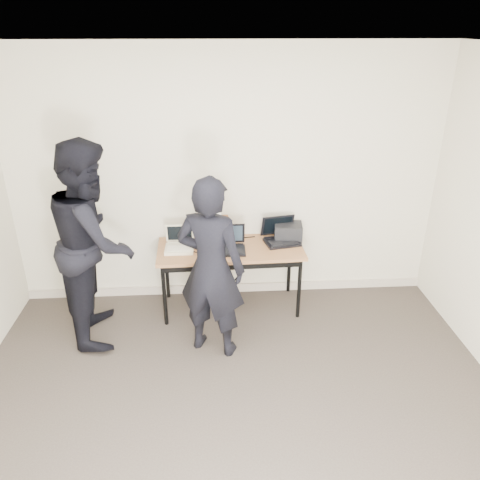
{
  "coord_description": "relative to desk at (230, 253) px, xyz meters",
  "views": [
    {
      "loc": [
        -0.16,
        -2.44,
        2.83
      ],
      "look_at": [
        0.1,
        1.6,
        0.95
      ],
      "focal_mm": 35.0,
      "sensor_mm": 36.0,
      "label": 1
    }
  ],
  "objects": [
    {
      "name": "room",
      "position": [
        -0.02,
        -1.91,
        0.69
      ],
      "size": [
        4.6,
        4.6,
        2.8
      ],
      "color": "#3C342D",
      "rests_on": "ground"
    },
    {
      "name": "desk",
      "position": [
        0.0,
        0.0,
        0.0
      ],
      "size": [
        1.52,
        0.7,
        0.72
      ],
      "rotation": [
        0.0,
        0.0,
        0.03
      ],
      "color": "#925E37",
      "rests_on": "ground"
    },
    {
      "name": "laptop_beige",
      "position": [
        -0.52,
        0.01,
        0.11
      ],
      "size": [
        0.29,
        0.29,
        0.23
      ],
      "rotation": [
        0.0,
        0.0,
        -0.01
      ],
      "color": "beige",
      "rests_on": "desk"
    },
    {
      "name": "laptop_center",
      "position": [
        -0.01,
        -0.03,
        0.12
      ],
      "size": [
        0.33,
        0.32,
        0.25
      ],
      "rotation": [
        0.0,
        0.0,
        -0.02
      ],
      "color": "black",
      "rests_on": "desk"
    },
    {
      "name": "laptop_right",
      "position": [
        0.54,
        0.13,
        0.12
      ],
      "size": [
        0.41,
        0.4,
        0.26
      ],
      "rotation": [
        0.0,
        0.0,
        0.19
      ],
      "color": "black",
      "rests_on": "desk"
    },
    {
      "name": "leather_satchel",
      "position": [
        -0.18,
        0.23,
        0.19
      ],
      "size": [
        0.38,
        0.22,
        0.25
      ],
      "rotation": [
        0.0,
        0.0,
        0.14
      ],
      "color": "brown",
      "rests_on": "desk"
    },
    {
      "name": "tissue",
      "position": [
        -0.15,
        0.23,
        0.34
      ],
      "size": [
        0.14,
        0.11,
        0.08
      ],
      "primitive_type": "ellipsoid",
      "rotation": [
        0.0,
        0.0,
        0.08
      ],
      "color": "white",
      "rests_on": "leather_satchel"
    },
    {
      "name": "equipment_box",
      "position": [
        0.63,
        0.19,
        0.14
      ],
      "size": [
        0.31,
        0.28,
        0.17
      ],
      "primitive_type": "cube",
      "rotation": [
        0.0,
        0.0,
        -0.11
      ],
      "color": "black",
      "rests_on": "desk"
    },
    {
      "name": "power_brick",
      "position": [
        -0.22,
        -0.17,
        0.07
      ],
      "size": [
        0.07,
        0.05,
        0.03
      ],
      "primitive_type": "cube",
      "rotation": [
        0.0,
        0.0,
        0.1
      ],
      "color": "black",
      "rests_on": "desk"
    },
    {
      "name": "cables",
      "position": [
        0.04,
        0.03,
        0.06
      ],
      "size": [
        1.15,
        0.44,
        0.01
      ],
      "rotation": [
        0.0,
        0.0,
        0.09
      ],
      "color": "black",
      "rests_on": "desk"
    },
    {
      "name": "person_typist",
      "position": [
        -0.2,
        -0.69,
        0.2
      ],
      "size": [
        0.73,
        0.61,
        1.72
      ],
      "primitive_type": "imported",
      "rotation": [
        0.0,
        0.0,
        2.76
      ],
      "color": "black",
      "rests_on": "ground"
    },
    {
      "name": "person_observer",
      "position": [
        -1.29,
        -0.31,
        0.31
      ],
      "size": [
        0.86,
        1.04,
        1.95
      ],
      "primitive_type": "imported",
      "rotation": [
        0.0,
        0.0,
        1.7
      ],
      "color": "black",
      "rests_on": "ground"
    },
    {
      "name": "baseboard",
      "position": [
        -0.02,
        0.32,
        -0.61
      ],
      "size": [
        4.5,
        0.03,
        0.1
      ],
      "primitive_type": "cube",
      "color": "#BFB09E",
      "rests_on": "ground"
    }
  ]
}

